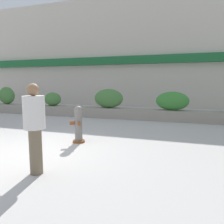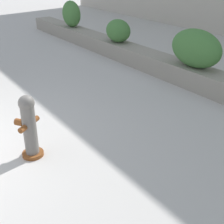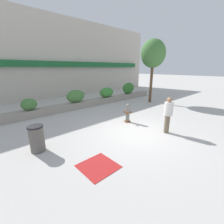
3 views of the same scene
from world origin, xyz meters
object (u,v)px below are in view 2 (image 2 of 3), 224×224
Objects in this scene: hedge_bush_1 at (118,31)px; fire_hydrant at (29,126)px; hedge_bush_2 at (196,48)px; hedge_bush_0 at (71,14)px.

hedge_bush_1 is 0.87× the size of fire_hydrant.
hedge_bush_2 is 4.68m from fire_hydrant.
hedge_bush_0 is 1.12× the size of hedge_bush_1.
hedge_bush_2 is 1.37× the size of fire_hydrant.
hedge_bush_1 is (3.13, 0.00, -0.14)m from hedge_bush_0.
hedge_bush_1 is 6.04m from fire_hydrant.
hedge_bush_0 is at bearing 180.00° from hedge_bush_1.
hedge_bush_0 is 3.13m from hedge_bush_1.
hedge_bush_0 is 8.41m from fire_hydrant.
hedge_bush_0 reaches higher than hedge_bush_1.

